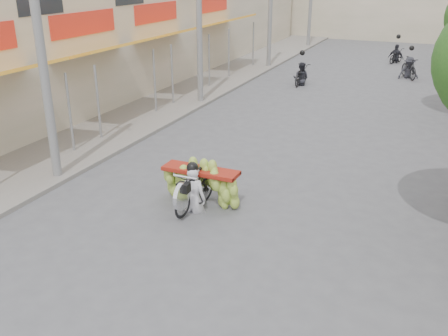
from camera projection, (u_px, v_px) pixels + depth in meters
ground at (177, 282)px, 9.31m from camera, size 120.00×120.00×0.00m
sidewalk_left at (198, 85)px, 24.63m from camera, size 4.00×60.00×0.12m
shophouse_row_left at (97, 21)px, 24.51m from camera, size 9.77×40.00×6.00m
utility_pole_near at (38, 30)px, 12.35m from camera, size 0.60×0.24×8.00m
utility_pole_mid at (199, 6)px, 20.00m from camera, size 0.60×0.24×8.00m
banana_motorbike at (197, 181)px, 11.97m from camera, size 2.20×1.86×2.10m
bg_motorbike_a at (301, 70)px, 24.60m from camera, size 0.80×1.73×1.95m
bg_motorbike_b at (410, 63)px, 25.99m from camera, size 1.33×1.94×1.95m
bg_motorbike_c at (397, 49)px, 30.23m from camera, size 1.09×1.62×1.95m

